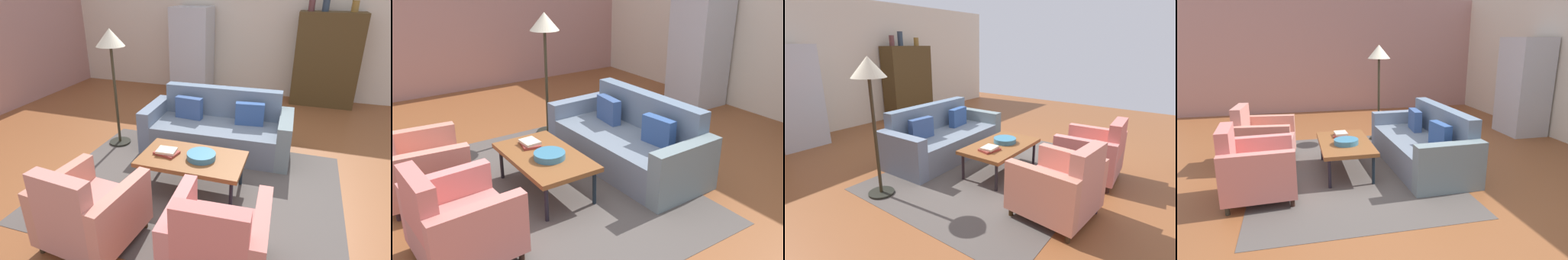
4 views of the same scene
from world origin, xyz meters
TOP-DOWN VIEW (x-y plane):
  - ground_plane at (0.00, 0.00)m, footprint 11.04×11.04m
  - wall_left at (-4.60, 0.00)m, footprint 0.12×7.62m
  - area_rug at (-0.31, -0.28)m, footprint 3.40×2.60m
  - couch at (-0.31, 0.86)m, footprint 2.13×0.96m
  - coffee_table at (-0.31, -0.33)m, footprint 1.20×0.70m
  - armchair_left at (-0.92, -1.49)m, footprint 0.88×0.88m
  - armchair_right at (0.29, -1.49)m, footprint 0.84×0.84m
  - fruit_bowl at (-0.20, -0.33)m, footprint 0.33×0.33m
  - book_stack at (-0.62, -0.34)m, footprint 0.30×0.25m
  - refrigerator at (-1.56, 3.36)m, footprint 0.80×0.73m
  - floor_lamp at (-1.78, 0.53)m, footprint 0.40×0.40m

SIDE VIEW (x-z plane):
  - ground_plane at x=0.00m, z-range 0.00..0.00m
  - area_rug at x=-0.31m, z-range 0.00..0.01m
  - couch at x=-0.31m, z-range -0.14..0.72m
  - armchair_left at x=-0.92m, z-range -0.10..0.78m
  - armchair_right at x=0.29m, z-range -0.10..0.78m
  - coffee_table at x=-0.31m, z-range 0.18..0.62m
  - book_stack at x=-0.62m, z-range 0.43..0.49m
  - fruit_bowl at x=-0.20m, z-range 0.43..0.50m
  - refrigerator at x=-1.56m, z-range 0.00..1.85m
  - wall_left at x=-4.60m, z-range 0.00..2.80m
  - floor_lamp at x=-1.78m, z-range 0.58..2.30m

